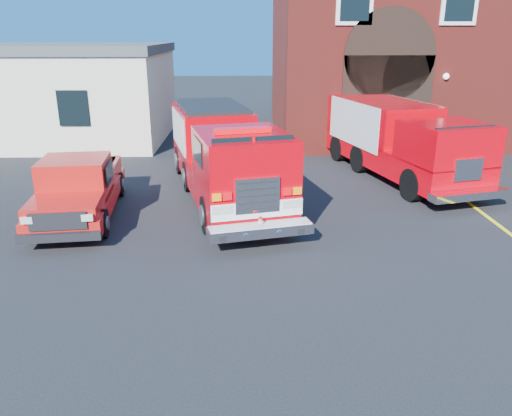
{
  "coord_description": "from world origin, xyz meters",
  "views": [
    {
      "loc": [
        -0.27,
        -11.21,
        4.82
      ],
      "look_at": [
        0.0,
        -1.2,
        1.3
      ],
      "focal_mm": 35.0,
      "sensor_mm": 36.0,
      "label": 1
    }
  ],
  "objects_px": {
    "fire_station": "(433,45)",
    "side_building": "(57,92)",
    "fire_engine": "(223,154)",
    "secondary_truck": "(399,138)",
    "pickup_truck": "(79,188)"
  },
  "relations": [
    {
      "from": "side_building",
      "to": "pickup_truck",
      "type": "relative_size",
      "value": 1.91
    },
    {
      "from": "fire_engine",
      "to": "pickup_truck",
      "type": "height_order",
      "value": "fire_engine"
    },
    {
      "from": "fire_engine",
      "to": "pickup_truck",
      "type": "bearing_deg",
      "value": -157.29
    },
    {
      "from": "fire_station",
      "to": "secondary_truck",
      "type": "distance_m",
      "value": 9.47
    },
    {
      "from": "fire_station",
      "to": "fire_engine",
      "type": "bearing_deg",
      "value": -133.5
    },
    {
      "from": "fire_station",
      "to": "fire_engine",
      "type": "xyz_separation_m",
      "value": [
        -9.85,
        -10.38,
        -2.9
      ]
    },
    {
      "from": "fire_station",
      "to": "side_building",
      "type": "xyz_separation_m",
      "value": [
        -17.99,
        -0.99,
        -2.05
      ]
    },
    {
      "from": "side_building",
      "to": "fire_engine",
      "type": "relative_size",
      "value": 1.16
    },
    {
      "from": "fire_station",
      "to": "secondary_truck",
      "type": "relative_size",
      "value": 1.89
    },
    {
      "from": "side_building",
      "to": "pickup_truck",
      "type": "xyz_separation_m",
      "value": [
        4.24,
        -11.02,
        -1.4
      ]
    },
    {
      "from": "secondary_truck",
      "to": "pickup_truck",
      "type": "bearing_deg",
      "value": -158.8
    },
    {
      "from": "pickup_truck",
      "to": "secondary_truck",
      "type": "height_order",
      "value": "secondary_truck"
    },
    {
      "from": "fire_engine",
      "to": "pickup_truck",
      "type": "relative_size",
      "value": 1.64
    },
    {
      "from": "secondary_truck",
      "to": "fire_engine",
      "type": "bearing_deg",
      "value": -159.8
    },
    {
      "from": "fire_station",
      "to": "pickup_truck",
      "type": "relative_size",
      "value": 2.84
    }
  ]
}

